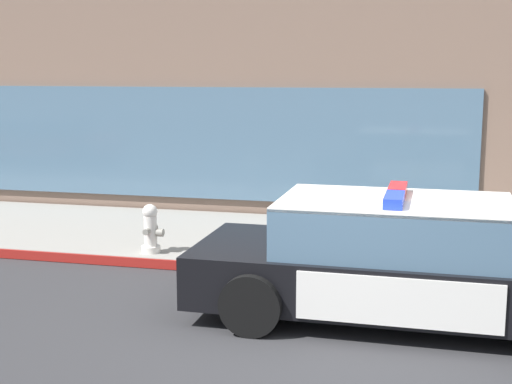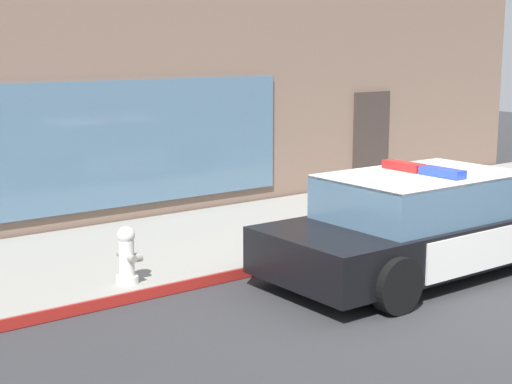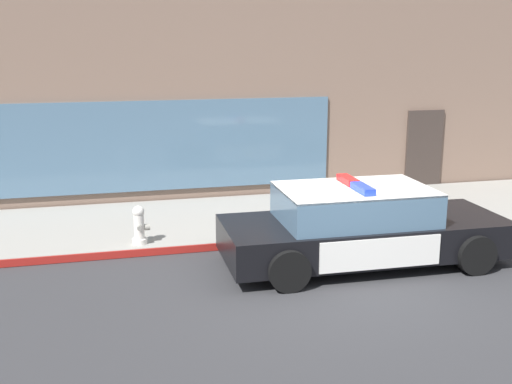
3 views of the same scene
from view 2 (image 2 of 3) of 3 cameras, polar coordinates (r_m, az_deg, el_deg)
The scene contains 5 objects.
ground at distance 9.97m, azimuth 12.13°, elevation -7.37°, with size 48.00×48.00×0.00m, color #303033.
sidewalk at distance 12.52m, azimuth -0.59°, elevation -3.04°, with size 48.00×3.46×0.15m, color gray.
curb_red_paint at distance 11.21m, azimuth 4.77°, elevation -4.73°, with size 28.80×0.04×0.14m, color maroon.
police_cruiser at distance 10.77m, azimuth 12.47°, elevation -2.27°, with size 4.96×2.13×1.49m.
fire_hydrant at distance 9.72m, azimuth -9.46°, elevation -4.65°, with size 0.34×0.39×0.73m.
Camera 2 is at (-7.27, -6.10, 3.06)m, focal length 54.41 mm.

